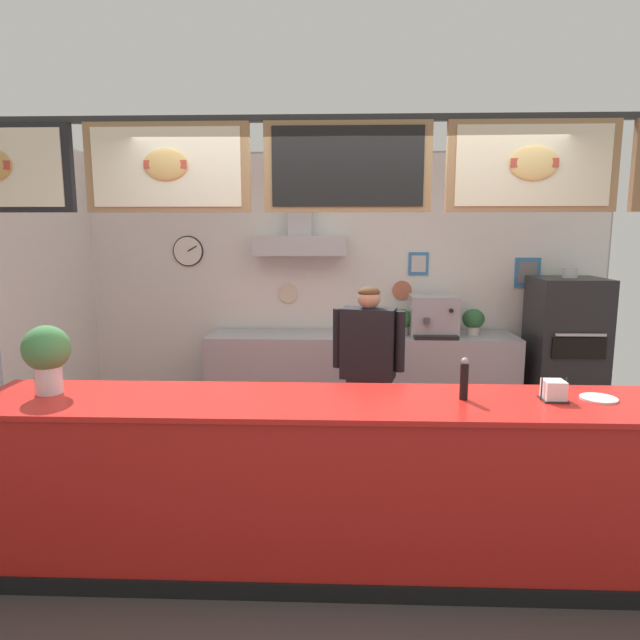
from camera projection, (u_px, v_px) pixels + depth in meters
name	position (u px, v px, depth m)	size (l,w,h in m)	color
ground_plane	(345.00, 529.00, 3.68)	(6.68, 6.68, 0.00)	#3F3A38
back_wall_assembly	(342.00, 277.00, 5.79)	(5.57, 2.80, 2.77)	#9E9E99
service_counter	(346.00, 484.00, 3.22)	(4.24, 0.70, 1.02)	red
back_prep_counter	(361.00, 378.00, 5.76)	(3.14, 0.61, 0.91)	#A3A5AD
pizza_oven	(564.00, 353.00, 5.53)	(0.66, 0.67, 1.61)	#232326
shop_worker	(368.00, 376.00, 4.41)	(0.56, 0.31, 1.54)	#232328
espresso_machine	(433.00, 316.00, 5.60)	(0.47, 0.47, 0.41)	#A3A5AD
potted_sage	(401.00, 320.00, 5.63)	(0.23, 0.23, 0.27)	beige
potted_oregano	(473.00, 320.00, 5.65)	(0.22, 0.22, 0.26)	beige
basil_vase	(47.00, 355.00, 3.22)	(0.27, 0.27, 0.40)	silver
pepper_grinder	(464.00, 379.00, 3.12)	(0.05, 0.05, 0.24)	black
napkin_holder	(554.00, 391.00, 3.11)	(0.14, 0.13, 0.13)	#262628
condiment_plate	(599.00, 398.00, 3.13)	(0.20, 0.20, 0.01)	white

